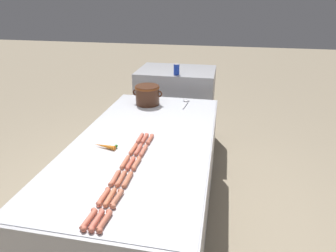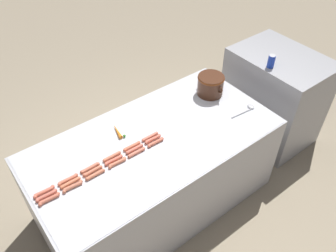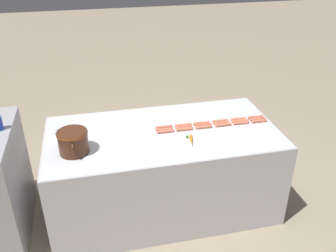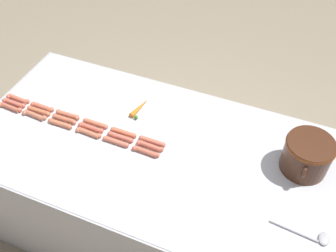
{
  "view_description": "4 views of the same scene",
  "coord_description": "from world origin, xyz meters",
  "px_view_note": "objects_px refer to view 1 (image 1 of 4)",
  "views": [
    {
      "loc": [
        0.56,
        -1.9,
        1.83
      ],
      "look_at": [
        0.15,
        0.21,
        0.86
      ],
      "focal_mm": 30.91,
      "sensor_mm": 36.0,
      "label": 1
    },
    {
      "loc": [
        1.62,
        -1.1,
        2.76
      ],
      "look_at": [
        0.04,
        0.11,
        0.94
      ],
      "focal_mm": 36.59,
      "sensor_mm": 36.0,
      "label": 2
    },
    {
      "loc": [
        -2.75,
        0.58,
        2.43
      ],
      "look_at": [
        -0.08,
        -0.03,
        0.93
      ],
      "focal_mm": 39.13,
      "sensor_mm": 36.0,
      "label": 3
    },
    {
      "loc": [
        1.19,
        0.57,
        2.4
      ],
      "look_at": [
        -0.09,
        0.05,
        0.93
      ],
      "focal_mm": 40.51,
      "sensor_mm": 36.0,
      "label": 4
    }
  ],
  "objects_px": {
    "back_cabinet": "(176,108)",
    "hot_dog_8": "(121,179)",
    "hot_dog_11": "(145,138)",
    "hot_dog_3": "(125,162)",
    "hot_dog_16": "(144,151)",
    "carrot": "(105,146)",
    "hot_dog_0": "(89,219)",
    "hot_dog_6": "(97,220)",
    "hot_dog_1": "(104,197)",
    "hot_dog_14": "(128,180)",
    "soda_can": "(177,69)",
    "hot_dog_12": "(104,221)",
    "serving_spoon": "(186,102)",
    "hot_dog_2": "(115,178)",
    "hot_dog_10": "(138,150)",
    "hot_dog_5": "(140,138)",
    "hot_dog_7": "(110,197)",
    "hot_dog_4": "(133,149)",
    "hot_dog_13": "(117,198)",
    "hot_dog_15": "(136,163)",
    "bean_pot": "(147,94)",
    "hot_dog_9": "(130,163)",
    "hot_dog_17": "(150,139)"
  },
  "relations": [
    {
      "from": "hot_dog_1",
      "to": "serving_spoon",
      "type": "relative_size",
      "value": 0.59
    },
    {
      "from": "hot_dog_8",
      "to": "hot_dog_16",
      "type": "height_order",
      "value": "same"
    },
    {
      "from": "carrot",
      "to": "hot_dog_8",
      "type": "bearing_deg",
      "value": -55.68
    },
    {
      "from": "hot_dog_7",
      "to": "hot_dog_10",
      "type": "bearing_deg",
      "value": 89.98
    },
    {
      "from": "hot_dog_11",
      "to": "hot_dog_3",
      "type": "bearing_deg",
      "value": -95.7
    },
    {
      "from": "hot_dog_2",
      "to": "back_cabinet",
      "type": "bearing_deg",
      "value": 89.63
    },
    {
      "from": "back_cabinet",
      "to": "hot_dog_13",
      "type": "distance_m",
      "value": 2.34
    },
    {
      "from": "back_cabinet",
      "to": "hot_dog_11",
      "type": "bearing_deg",
      "value": -89.21
    },
    {
      "from": "hot_dog_10",
      "to": "soda_can",
      "type": "relative_size",
      "value": 1.26
    },
    {
      "from": "hot_dog_8",
      "to": "hot_dog_10",
      "type": "distance_m",
      "value": 0.36
    },
    {
      "from": "hot_dog_7",
      "to": "hot_dog_12",
      "type": "xyz_separation_m",
      "value": [
        0.04,
        -0.17,
        0.0
      ]
    },
    {
      "from": "hot_dog_3",
      "to": "hot_dog_11",
      "type": "height_order",
      "value": "same"
    },
    {
      "from": "hot_dog_14",
      "to": "hot_dog_15",
      "type": "relative_size",
      "value": 1.0
    },
    {
      "from": "hot_dog_5",
      "to": "hot_dog_3",
      "type": "bearing_deg",
      "value": -89.9
    },
    {
      "from": "hot_dog_12",
      "to": "carrot",
      "type": "xyz_separation_m",
      "value": [
        -0.29,
        0.71,
        0.0
      ]
    },
    {
      "from": "hot_dog_4",
      "to": "hot_dog_14",
      "type": "bearing_deg",
      "value": -78.01
    },
    {
      "from": "hot_dog_12",
      "to": "hot_dog_14",
      "type": "xyz_separation_m",
      "value": [
        0.0,
        0.35,
        0.0
      ]
    },
    {
      "from": "hot_dog_1",
      "to": "hot_dog_9",
      "type": "relative_size",
      "value": 1.0
    },
    {
      "from": "hot_dog_16",
      "to": "carrot",
      "type": "xyz_separation_m",
      "value": [
        -0.29,
        0.01,
        0.0
      ]
    },
    {
      "from": "carrot",
      "to": "hot_dog_3",
      "type": "bearing_deg",
      "value": -40.4
    },
    {
      "from": "hot_dog_1",
      "to": "hot_dog_14",
      "type": "bearing_deg",
      "value": 66.18
    },
    {
      "from": "serving_spoon",
      "to": "hot_dog_15",
      "type": "bearing_deg",
      "value": -97.03
    },
    {
      "from": "hot_dog_1",
      "to": "hot_dog_7",
      "type": "xyz_separation_m",
      "value": [
        0.04,
        0.0,
        0.0
      ]
    },
    {
      "from": "back_cabinet",
      "to": "hot_dog_8",
      "type": "relative_size",
      "value": 6.33
    },
    {
      "from": "back_cabinet",
      "to": "hot_dog_8",
      "type": "distance_m",
      "value": 2.16
    },
    {
      "from": "hot_dog_12",
      "to": "hot_dog_14",
      "type": "distance_m",
      "value": 0.35
    },
    {
      "from": "hot_dog_11",
      "to": "hot_dog_13",
      "type": "distance_m",
      "value": 0.72
    },
    {
      "from": "hot_dog_1",
      "to": "hot_dog_10",
      "type": "relative_size",
      "value": 1.0
    },
    {
      "from": "hot_dog_15",
      "to": "bean_pot",
      "type": "xyz_separation_m",
      "value": [
        -0.22,
        1.13,
        0.09
      ]
    },
    {
      "from": "hot_dog_6",
      "to": "hot_dog_16",
      "type": "height_order",
      "value": "same"
    },
    {
      "from": "hot_dog_4",
      "to": "hot_dog_10",
      "type": "xyz_separation_m",
      "value": [
        0.04,
        -0.0,
        0.0
      ]
    },
    {
      "from": "back_cabinet",
      "to": "hot_dog_11",
      "type": "relative_size",
      "value": 6.33
    },
    {
      "from": "soda_can",
      "to": "hot_dog_0",
      "type": "bearing_deg",
      "value": -91.4
    },
    {
      "from": "hot_dog_16",
      "to": "hot_dog_17",
      "type": "relative_size",
      "value": 1.0
    },
    {
      "from": "hot_dog_5",
      "to": "hot_dog_13",
      "type": "relative_size",
      "value": 1.0
    },
    {
      "from": "hot_dog_6",
      "to": "hot_dog_13",
      "type": "relative_size",
      "value": 1.0
    },
    {
      "from": "hot_dog_12",
      "to": "hot_dog_1",
      "type": "bearing_deg",
      "value": 113.84
    },
    {
      "from": "hot_dog_0",
      "to": "hot_dog_6",
      "type": "distance_m",
      "value": 0.04
    },
    {
      "from": "hot_dog_10",
      "to": "serving_spoon",
      "type": "bearing_deg",
      "value": 79.75
    },
    {
      "from": "hot_dog_10",
      "to": "hot_dog_8",
      "type": "bearing_deg",
      "value": -90.11
    },
    {
      "from": "hot_dog_11",
      "to": "hot_dog_5",
      "type": "bearing_deg",
      "value": -176.26
    },
    {
      "from": "hot_dog_13",
      "to": "carrot",
      "type": "xyz_separation_m",
      "value": [
        -0.29,
        0.54,
        0.0
      ]
    },
    {
      "from": "hot_dog_9",
      "to": "hot_dog_17",
      "type": "bearing_deg",
      "value": 83.63
    },
    {
      "from": "hot_dog_7",
      "to": "serving_spoon",
      "type": "height_order",
      "value": "hot_dog_7"
    },
    {
      "from": "hot_dog_16",
      "to": "back_cabinet",
      "type": "bearing_deg",
      "value": 92.07
    },
    {
      "from": "serving_spoon",
      "to": "hot_dog_2",
      "type": "bearing_deg",
      "value": -99.19
    },
    {
      "from": "hot_dog_6",
      "to": "hot_dog_12",
      "type": "height_order",
      "value": "same"
    },
    {
      "from": "hot_dog_6",
      "to": "hot_dog_12",
      "type": "xyz_separation_m",
      "value": [
        0.04,
        0.0,
        0.0
      ]
    },
    {
      "from": "hot_dog_10",
      "to": "hot_dog_11",
      "type": "xyz_separation_m",
      "value": [
        -0.0,
        0.18,
        0.0
      ]
    },
    {
      "from": "hot_dog_5",
      "to": "serving_spoon",
      "type": "distance_m",
      "value": 0.92
    }
  ]
}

